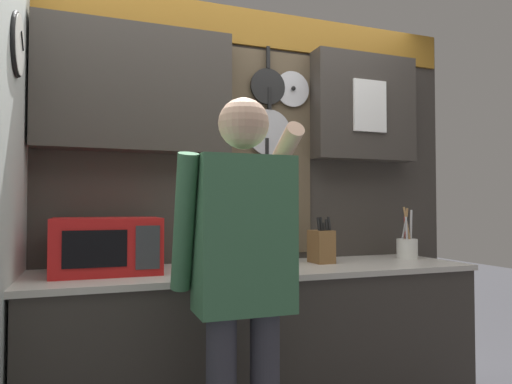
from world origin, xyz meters
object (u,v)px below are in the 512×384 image
object	(u,v)px
person	(243,267)
microwave	(107,245)
knife_block	(321,246)
utensil_crock	(407,246)

from	to	relation	value
person	microwave	bearing A→B (deg)	126.46
microwave	person	xyz separation A→B (m)	(0.49, -0.67, -0.05)
microwave	person	size ratio (longest dim) A/B	0.31
knife_block	utensil_crock	bearing A→B (deg)	0.13
person	knife_block	bearing A→B (deg)	43.40
microwave	knife_block	bearing A→B (deg)	0.03
microwave	utensil_crock	bearing A→B (deg)	0.06
microwave	utensil_crock	distance (m)	1.82
microwave	utensil_crock	world-z (taller)	utensil_crock
utensil_crock	person	size ratio (longest dim) A/B	0.20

